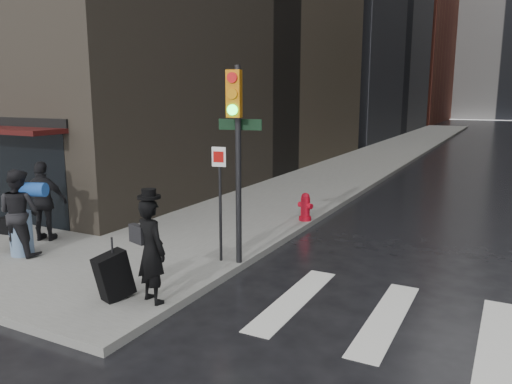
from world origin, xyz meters
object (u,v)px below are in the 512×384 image
at_px(man_jeans, 19,212).
at_px(fire_hydrant, 305,208).
at_px(man_greycoat, 44,201).
at_px(traffic_light, 235,139).
at_px(man_overcoat, 143,254).

distance_m(man_jeans, fire_hydrant, 6.98).
bearing_deg(man_greycoat, man_jeans, 91.39).
bearing_deg(traffic_light, man_greycoat, 176.85).
xyz_separation_m(man_jeans, man_greycoat, (-0.45, 0.99, 0.00)).
relative_size(man_overcoat, fire_hydrant, 2.53).
xyz_separation_m(man_greycoat, fire_hydrant, (4.69, 4.53, -0.59)).
relative_size(man_overcoat, man_jeans, 1.04).
height_order(man_overcoat, man_jeans, man_overcoat).
distance_m(man_greycoat, traffic_light, 5.06).
bearing_deg(man_jeans, traffic_light, -168.55).
relative_size(traffic_light, fire_hydrant, 5.13).
distance_m(man_overcoat, man_jeans, 3.97).
relative_size(man_jeans, fire_hydrant, 2.42).
bearing_deg(man_overcoat, fire_hydrant, -75.49).
bearing_deg(fire_hydrant, man_overcoat, -93.02).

